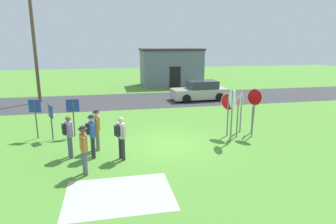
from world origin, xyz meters
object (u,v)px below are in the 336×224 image
Objects in this scene: person_in_blue at (92,133)px; person_with_sunhat at (84,147)px; person_near_signs at (69,134)px; info_panel_leftmost at (73,111)px; stop_sign_tallest at (238,109)px; utility_pole at (34,40)px; person_on_left at (97,127)px; parked_car_on_street at (200,91)px; stop_sign_leaning_left at (253,108)px; stop_sign_rear_left at (232,106)px; info_panel_rightmost at (35,112)px; info_panel_middle at (51,116)px; person_in_teal at (121,135)px; stop_sign_rear_right at (241,105)px; stop_sign_center_cluster at (228,107)px.

person_with_sunhat is at bearing -97.31° from person_in_blue.
info_panel_leftmost is (-0.09, 2.79, 0.27)m from person_near_signs.
stop_sign_tallest is at bearing 21.80° from person_with_sunhat.
stop_sign_tallest is (11.05, -10.93, -3.23)m from utility_pole.
person_near_signs is at bearing -88.14° from info_panel_leftmost.
stop_sign_tallest is 1.16× the size of person_on_left.
info_panel_leftmost reaches higher than parked_car_on_street.
stop_sign_rear_left reaches higher than stop_sign_leaning_left.
person_in_blue is at bearing -48.19° from info_panel_rightmost.
info_panel_middle is at bearing 112.58° from person_with_sunhat.
stop_sign_rear_left is 1.45× the size of person_in_teal.
person_with_sunhat is (-7.91, -3.26, -0.31)m from stop_sign_leaning_left.
info_panel_middle is (-1.05, 2.46, 0.16)m from person_near_signs.
utility_pole reaches higher than stop_sign_rear_right.
stop_sign_rear_right reaches higher than person_in_teal.
person_near_signs reaches higher than info_panel_middle.
stop_sign_leaning_left is at bearing 18.24° from person_in_teal.
parked_car_on_street is at bearing 80.50° from stop_sign_center_cluster.
stop_sign_tallest reaches higher than person_on_left.
stop_sign_rear_right reaches higher than info_panel_middle.
stop_sign_rear_right is 8.25m from info_panel_leftmost.
stop_sign_rear_left reaches higher than info_panel_rightmost.
utility_pole is 15.74m from stop_sign_rear_right.
person_in_teal is at bearing -53.90° from person_on_left.
stop_sign_center_cluster is (-1.41, -0.23, 0.14)m from stop_sign_leaning_left.
utility_pole is 14.20m from person_in_teal.
person_with_sunhat is 5.13m from info_panel_rightmost.
person_with_sunhat is at bearing -73.00° from utility_pole.
person_in_blue is at bearing -174.45° from stop_sign_rear_left.
parked_car_on_street is at bearing 89.40° from stop_sign_leaning_left.
stop_sign_leaning_left is at bearing 22.41° from person_with_sunhat.
stop_sign_tallest and stop_sign_rear_right have the same top height.
person_near_signs is (-0.69, 1.71, -0.00)m from person_with_sunhat.
utility_pole is 14.75m from person_with_sunhat.
utility_pole is at bearing 106.28° from person_near_signs.
stop_sign_tallest is 0.97m from stop_sign_rear_right.
person_with_sunhat is at bearing -158.20° from stop_sign_tallest.
info_panel_rightmost is at bearing 131.81° from person_in_blue.
info_panel_rightmost is at bearing 164.79° from stop_sign_rear_left.
person_in_blue is at bearing 158.33° from person_in_teal.
info_panel_rightmost is (-9.33, 1.75, -0.08)m from stop_sign_tallest.
person_in_blue reaches higher than parked_car_on_street.
stop_sign_rear_left is at bearing -144.83° from stop_sign_leaning_left.
stop_sign_rear_right reaches higher than info_panel_leftmost.
info_panel_middle is (-1.73, 4.17, 0.15)m from person_with_sunhat.
stop_sign_center_cluster reaches higher than info_panel_rightmost.
utility_pole is at bearing 172.28° from parked_car_on_street.
person_with_sunhat is at bearing -67.42° from info_panel_middle.
info_panel_rightmost is (-8.96, 1.46, -0.14)m from stop_sign_center_cluster.
stop_sign_rear_right is at bearing 15.63° from person_in_blue.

